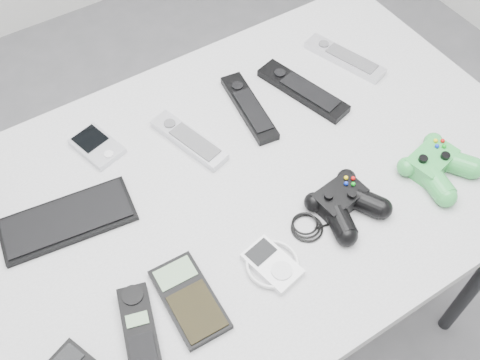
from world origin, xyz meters
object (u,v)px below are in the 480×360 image
remote_silver_a (189,139)px  mp3_player (272,264)px  pda (97,146)px  calculator (189,299)px  remote_black_a (249,107)px  remote_black_b (303,90)px  pda_keyboard (67,220)px  controller_green (437,164)px  desk (245,199)px  cordless_handset (140,332)px  remote_silver_b (345,57)px  controller_black (345,202)px

remote_silver_a → mp3_player: remote_silver_a is taller
pda → remote_silver_a: (0.17, -0.09, 0.00)m
remote_silver_a → calculator: 0.35m
pda → remote_black_a: bearing=-28.6°
remote_black_b → remote_black_a: bearing=155.4°
pda_keyboard → controller_green: 0.72m
remote_silver_a → mp3_player: 0.33m
remote_black_a → pda_keyboard: bearing=-164.6°
calculator → pda_keyboard: bearing=115.7°
remote_silver_a → remote_black_b: same height
calculator → desk: bearing=39.1°
desk → remote_black_b: 0.28m
remote_black_b → controller_green: size_ratio=1.51×
cordless_handset → calculator: cordless_handset is taller
controller_green → desk: bearing=138.7°
remote_silver_b → calculator: (-0.60, -0.33, -0.00)m
remote_silver_a → cordless_handset: size_ratio=1.13×
pda → remote_silver_b: size_ratio=0.54×
remote_silver_b → controller_black: size_ratio=0.87×
cordless_handset → calculator: (0.10, 0.01, -0.00)m
controller_black → remote_black_a: bearing=85.9°
remote_black_b → calculator: remote_black_b is taller
controller_green → remote_silver_b: bearing=70.0°
remote_silver_a → remote_black_b: 0.28m
cordless_handset → calculator: bearing=22.2°
calculator → controller_green: controller_green is taller
desk → cordless_handset: bearing=-151.1°
remote_black_a → cordless_handset: (-0.43, -0.33, 0.00)m
remote_silver_a → mp3_player: bearing=-108.5°
remote_black_a → mp3_player: 0.38m
pda → remote_black_b: (0.45, -0.10, 0.00)m
mp3_player → pda_keyboard: bearing=122.6°
remote_black_b → controller_green: 0.33m
desk → cordless_handset: cordless_handset is taller
remote_silver_b → pda: bearing=155.6°
pda → calculator: (-0.01, -0.40, -0.00)m
pda_keyboard → cordless_handset: (0.02, -0.27, 0.01)m
pda_keyboard → cordless_handset: bearing=-78.6°
pda_keyboard → controller_black: size_ratio=1.08×
remote_silver_a → calculator: bearing=-135.0°
mp3_player → controller_black: controller_black is taller
remote_silver_a → controller_green: (0.38, -0.33, 0.01)m
remote_black_a → remote_silver_b: 0.27m
calculator → remote_silver_b: bearing=30.9°
calculator → mp3_player: bearing=-5.7°
pda → remote_silver_a: size_ratio=0.57×
remote_silver_a → controller_green: 0.50m
calculator → controller_green: size_ratio=1.09×
pda → controller_black: size_ratio=0.47×
pda_keyboard → calculator: 0.29m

